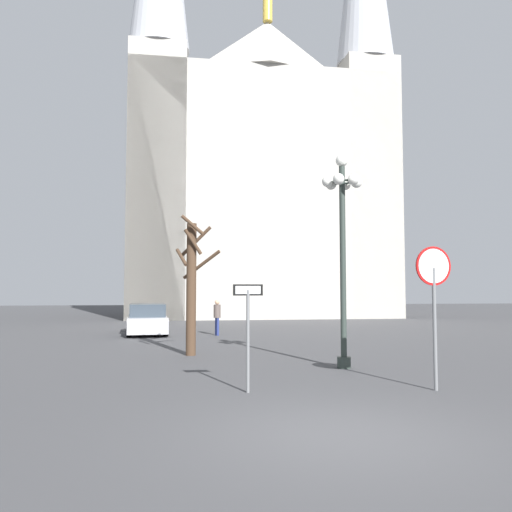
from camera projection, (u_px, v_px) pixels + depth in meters
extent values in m
plane|color=#424244|center=(339.00, 436.00, 7.32)|extent=(120.00, 120.00, 0.00)
cube|color=#ADA89E|center=(258.00, 202.00, 40.34)|extent=(19.48, 10.99, 17.84)
pyramid|color=#ADA89E|center=(268.00, 45.00, 36.69)|extent=(6.80, 2.08, 3.50)
cylinder|color=gold|center=(268.00, 10.00, 36.86)|extent=(0.70, 0.70, 1.80)
cube|color=#ADA89E|center=(157.00, 183.00, 35.86)|extent=(3.98, 3.98, 19.09)
cube|color=#ADA89E|center=(367.00, 189.00, 38.15)|extent=(3.98, 3.98, 19.09)
cylinder|color=slate|center=(435.00, 329.00, 10.64)|extent=(0.08, 0.08, 2.54)
cylinder|color=red|center=(433.00, 266.00, 10.73)|extent=(0.82, 0.15, 0.82)
cylinder|color=white|center=(434.00, 266.00, 10.70)|extent=(0.72, 0.10, 0.72)
cylinder|color=slate|center=(248.00, 341.00, 10.41)|extent=(0.07, 0.07, 2.08)
cube|color=black|center=(248.00, 290.00, 10.47)|extent=(0.62, 0.04, 0.23)
cube|color=white|center=(248.00, 290.00, 10.46)|extent=(0.52, 0.02, 0.16)
cylinder|color=#2D3833|center=(343.00, 266.00, 13.69)|extent=(0.16, 0.16, 5.41)
cylinder|color=#2D3833|center=(344.00, 363.00, 13.52)|extent=(0.36, 0.36, 0.30)
sphere|color=white|center=(342.00, 161.00, 13.87)|extent=(0.33, 0.33, 0.33)
sphere|color=white|center=(356.00, 182.00, 13.89)|extent=(0.30, 0.30, 0.30)
cylinder|color=#2D3833|center=(349.00, 182.00, 13.86)|extent=(0.05, 0.41, 0.05)
sphere|color=white|center=(345.00, 185.00, 14.21)|extent=(0.30, 0.30, 0.30)
cylinder|color=#2D3833|center=(344.00, 183.00, 14.02)|extent=(0.38, 0.25, 0.05)
sphere|color=white|center=(331.00, 184.00, 14.15)|extent=(0.30, 0.30, 0.30)
cylinder|color=#2D3833|center=(336.00, 183.00, 13.99)|extent=(0.38, 0.25, 0.05)
sphere|color=white|center=(327.00, 182.00, 13.78)|extent=(0.30, 0.30, 0.30)
cylinder|color=#2D3833|center=(335.00, 182.00, 13.81)|extent=(0.05, 0.41, 0.05)
sphere|color=white|center=(339.00, 179.00, 13.46)|extent=(0.30, 0.30, 0.30)
cylinder|color=#2D3833|center=(340.00, 180.00, 13.65)|extent=(0.38, 0.25, 0.05)
sphere|color=white|center=(354.00, 179.00, 13.51)|extent=(0.30, 0.30, 0.30)
cylinder|color=#2D3833|center=(348.00, 181.00, 13.67)|extent=(0.38, 0.25, 0.05)
cylinder|color=#473323|center=(191.00, 289.00, 16.27)|extent=(0.31, 0.31, 4.20)
cylinder|color=#473323|center=(182.00, 257.00, 16.15)|extent=(0.41, 0.73, 0.60)
cylinder|color=#473323|center=(202.00, 265.00, 16.92)|extent=(1.24, 0.81, 0.95)
cylinder|color=#473323|center=(193.00, 242.00, 16.12)|extent=(0.61, 0.20, 0.83)
cylinder|color=#473323|center=(196.00, 241.00, 16.84)|extent=(1.03, 0.43, 1.01)
cylinder|color=#473323|center=(192.00, 225.00, 16.07)|extent=(0.74, 0.14, 0.64)
cube|color=#B7B7BC|center=(147.00, 323.00, 23.84)|extent=(2.12, 4.67, 0.69)
cube|color=#333D47|center=(147.00, 310.00, 23.66)|extent=(1.78, 2.66, 0.58)
cylinder|color=black|center=(131.00, 325.00, 25.15)|extent=(0.27, 0.66, 0.64)
cylinder|color=black|center=(163.00, 324.00, 25.50)|extent=(0.27, 0.66, 0.64)
cylinder|color=black|center=(129.00, 330.00, 22.15)|extent=(0.27, 0.66, 0.64)
cylinder|color=black|center=(166.00, 329.00, 22.50)|extent=(0.27, 0.66, 0.64)
cylinder|color=navy|center=(216.00, 326.00, 23.11)|extent=(0.12, 0.12, 0.79)
cylinder|color=navy|center=(218.00, 327.00, 22.97)|extent=(0.12, 0.12, 0.79)
cylinder|color=#594C47|center=(217.00, 311.00, 23.09)|extent=(0.32, 0.32, 0.59)
sphere|color=tan|center=(217.00, 302.00, 23.11)|extent=(0.21, 0.21, 0.21)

